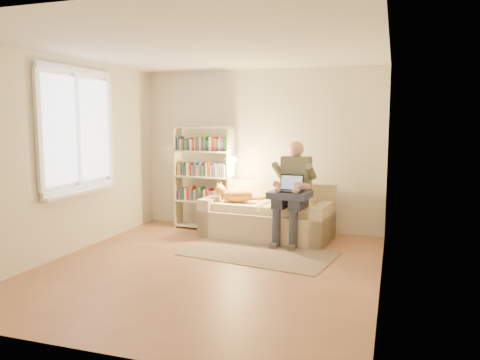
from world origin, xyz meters
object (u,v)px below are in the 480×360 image
(bookshelf, at_px, (204,173))
(laptop, at_px, (292,187))
(person, at_px, (293,187))
(cat, at_px, (236,195))
(sofa, at_px, (267,217))

(bookshelf, bearing_deg, laptop, -14.40)
(laptop, height_order, bookshelf, bookshelf)
(person, height_order, cat, person)
(sofa, xyz_separation_m, bookshelf, (-1.13, 0.18, 0.64))
(sofa, height_order, cat, sofa)
(cat, height_order, laptop, laptop)
(person, relative_size, cat, 2.00)
(person, relative_size, laptop, 4.02)
(sofa, relative_size, cat, 2.73)
(person, xyz_separation_m, bookshelf, (-1.56, 0.38, 0.11))
(cat, distance_m, laptop, 0.98)
(sofa, bearing_deg, laptop, -31.75)
(laptop, bearing_deg, sofa, 148.25)
(sofa, bearing_deg, bookshelf, 176.37)
(sofa, relative_size, person, 1.36)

